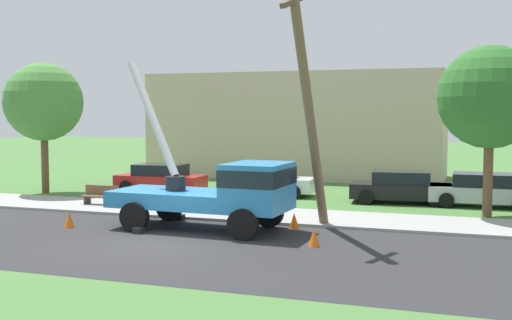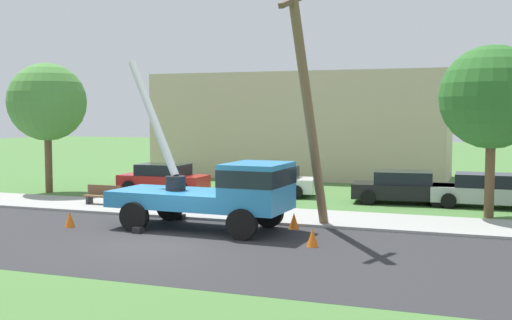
# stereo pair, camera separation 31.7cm
# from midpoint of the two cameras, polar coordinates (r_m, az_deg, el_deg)

# --- Properties ---
(ground_plane) EXTENTS (120.00, 120.00, 0.00)m
(ground_plane) POSITION_cam_midpoint_polar(r_m,az_deg,el_deg) (30.81, 2.30, -3.19)
(ground_plane) COLOR #477538
(road_asphalt) EXTENTS (80.00, 8.48, 0.01)m
(road_asphalt) POSITION_cam_midpoint_polar(r_m,az_deg,el_deg) (19.86, -8.34, -7.41)
(road_asphalt) COLOR #2B2B2D
(road_asphalt) RESTS_ON ground
(sidewalk_strip) EXTENTS (80.00, 3.43, 0.10)m
(sidewalk_strip) POSITION_cam_midpoint_polar(r_m,az_deg,el_deg) (25.17, -1.89, -4.77)
(sidewalk_strip) COLOR #9E9E99
(sidewalk_strip) RESTS_ON ground
(utility_truck) EXTENTS (6.76, 3.21, 5.98)m
(utility_truck) POSITION_cam_midpoint_polar(r_m,az_deg,el_deg) (21.54, -2.64, -2.66)
(utility_truck) COLOR #2D84C6
(utility_truck) RESTS_ON ground
(leaning_utility_pole) EXTENTS (0.87, 3.56, 8.63)m
(leaning_utility_pole) POSITION_cam_midpoint_polar(r_m,az_deg,el_deg) (21.12, 5.04, 5.36)
(leaning_utility_pole) COLOR brown
(leaning_utility_pole) RESTS_ON ground
(traffic_cone_ahead) EXTENTS (0.36, 0.36, 0.56)m
(traffic_cone_ahead) POSITION_cam_midpoint_polar(r_m,az_deg,el_deg) (19.22, 5.57, -6.94)
(traffic_cone_ahead) COLOR orange
(traffic_cone_ahead) RESTS_ON ground
(traffic_cone_behind) EXTENTS (0.36, 0.36, 0.56)m
(traffic_cone_behind) POSITION_cam_midpoint_polar(r_m,az_deg,el_deg) (23.22, -15.99, -5.13)
(traffic_cone_behind) COLOR orange
(traffic_cone_behind) RESTS_ON ground
(traffic_cone_curbside) EXTENTS (0.36, 0.36, 0.56)m
(traffic_cone_curbside) POSITION_cam_midpoint_polar(r_m,az_deg,el_deg) (22.04, 3.84, -5.47)
(traffic_cone_curbside) COLOR orange
(traffic_cone_curbside) RESTS_ON ground
(parked_sedan_red) EXTENTS (4.45, 2.09, 1.42)m
(parked_sedan_red) POSITION_cam_midpoint_polar(r_m,az_deg,el_deg) (32.26, -8.03, -1.62)
(parked_sedan_red) COLOR #B21E1E
(parked_sedan_red) RESTS_ON ground
(parked_sedan_white) EXTENTS (4.51, 2.20, 1.42)m
(parked_sedan_white) POSITION_cam_midpoint_polar(r_m,az_deg,el_deg) (30.68, 1.64, -1.88)
(parked_sedan_white) COLOR silver
(parked_sedan_white) RESTS_ON ground
(parked_sedan_black) EXTENTS (4.55, 2.29, 1.42)m
(parked_sedan_black) POSITION_cam_midpoint_polar(r_m,az_deg,el_deg) (28.85, 13.37, -2.39)
(parked_sedan_black) COLOR black
(parked_sedan_black) RESTS_ON ground
(parked_sedan_silver) EXTENTS (4.42, 2.05, 1.42)m
(parked_sedan_silver) POSITION_cam_midpoint_polar(r_m,az_deg,el_deg) (28.70, 20.20, -2.58)
(parked_sedan_silver) COLOR #B7B7BF
(parked_sedan_silver) RESTS_ON ground
(park_bench) EXTENTS (1.60, 0.45, 0.90)m
(park_bench) POSITION_cam_midpoint_polar(r_m,az_deg,el_deg) (27.93, -13.31, -3.13)
(park_bench) COLOR brown
(park_bench) RESTS_ON ground
(roadside_tree_near) EXTENTS (3.87, 3.87, 6.46)m
(roadside_tree_near) POSITION_cam_midpoint_polar(r_m,az_deg,el_deg) (33.30, -17.97, 4.94)
(roadside_tree_near) COLOR brown
(roadside_tree_near) RESTS_ON ground
(roadside_tree_far) EXTENTS (3.92, 3.92, 6.55)m
(roadside_tree_far) POSITION_cam_midpoint_polar(r_m,az_deg,el_deg) (25.67, 20.74, 5.26)
(roadside_tree_far) COLOR brown
(roadside_tree_far) RESTS_ON ground
(lowrise_building_backdrop) EXTENTS (18.00, 6.00, 6.40)m
(lowrise_building_backdrop) POSITION_cam_midpoint_polar(r_m,az_deg,el_deg) (39.91, 4.22, 3.12)
(lowrise_building_backdrop) COLOR #C6B293
(lowrise_building_backdrop) RESTS_ON ground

